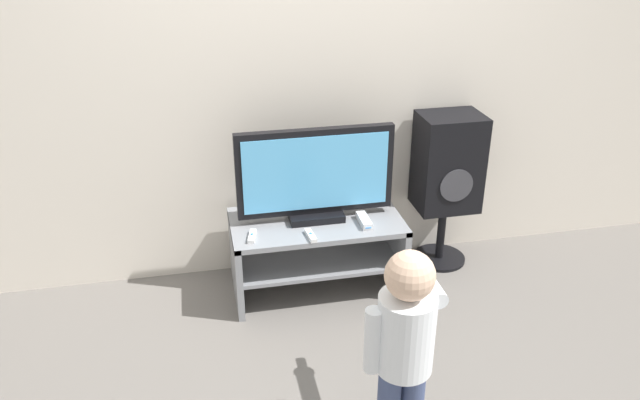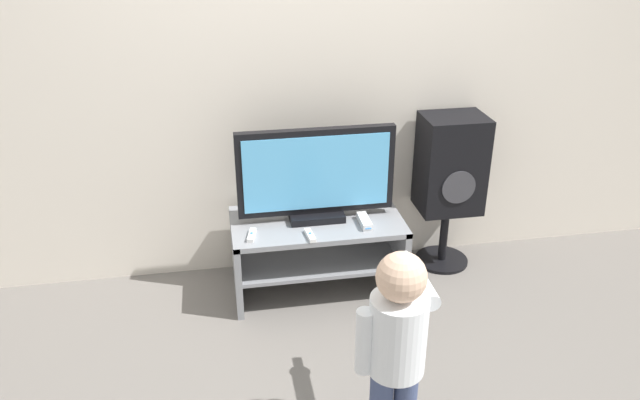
{
  "view_description": "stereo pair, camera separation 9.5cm",
  "coord_description": "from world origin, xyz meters",
  "px_view_note": "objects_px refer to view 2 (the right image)",
  "views": [
    {
      "loc": [
        -0.62,
        -2.79,
        2.08
      ],
      "look_at": [
        0.0,
        0.15,
        0.62
      ],
      "focal_mm": 35.0,
      "sensor_mm": 36.0,
      "label": 1
    },
    {
      "loc": [
        -0.53,
        -2.81,
        2.08
      ],
      "look_at": [
        0.0,
        0.15,
        0.62
      ],
      "focal_mm": 35.0,
      "sensor_mm": 36.0,
      "label": 2
    }
  ],
  "objects_px": {
    "television": "(316,176)",
    "speaker_tower": "(450,168)",
    "child": "(397,334)",
    "remote_primary": "(252,235)",
    "game_console": "(364,221)",
    "remote_secondary": "(310,235)"
  },
  "relations": [
    {
      "from": "child",
      "to": "speaker_tower",
      "type": "distance_m",
      "value": 1.5
    },
    {
      "from": "game_console",
      "to": "speaker_tower",
      "type": "xyz_separation_m",
      "value": [
        0.58,
        0.24,
        0.18
      ]
    },
    {
      "from": "remote_primary",
      "to": "remote_secondary",
      "type": "height_order",
      "value": "same"
    },
    {
      "from": "speaker_tower",
      "to": "game_console",
      "type": "bearing_deg",
      "value": -157.23
    },
    {
      "from": "game_console",
      "to": "remote_primary",
      "type": "xyz_separation_m",
      "value": [
        -0.63,
        -0.04,
        -0.01
      ]
    },
    {
      "from": "speaker_tower",
      "to": "remote_primary",
      "type": "bearing_deg",
      "value": -167.05
    },
    {
      "from": "television",
      "to": "game_console",
      "type": "bearing_deg",
      "value": -26.45
    },
    {
      "from": "television",
      "to": "remote_primary",
      "type": "bearing_deg",
      "value": -156.99
    },
    {
      "from": "game_console",
      "to": "remote_secondary",
      "type": "xyz_separation_m",
      "value": [
        -0.32,
        -0.09,
        -0.01
      ]
    },
    {
      "from": "television",
      "to": "child",
      "type": "xyz_separation_m",
      "value": [
        0.12,
        -1.2,
        -0.17
      ]
    },
    {
      "from": "child",
      "to": "speaker_tower",
      "type": "xyz_separation_m",
      "value": [
        0.71,
        1.32,
        0.11
      ]
    },
    {
      "from": "television",
      "to": "game_console",
      "type": "relative_size",
      "value": 5.0
    },
    {
      "from": "remote_primary",
      "to": "speaker_tower",
      "type": "relative_size",
      "value": 0.14
    },
    {
      "from": "game_console",
      "to": "speaker_tower",
      "type": "bearing_deg",
      "value": 22.77
    },
    {
      "from": "remote_secondary",
      "to": "child",
      "type": "relative_size",
      "value": 0.15
    },
    {
      "from": "remote_secondary",
      "to": "child",
      "type": "bearing_deg",
      "value": -79.21
    },
    {
      "from": "remote_primary",
      "to": "remote_secondary",
      "type": "relative_size",
      "value": 1.01
    },
    {
      "from": "remote_primary",
      "to": "child",
      "type": "distance_m",
      "value": 1.15
    },
    {
      "from": "remote_primary",
      "to": "speaker_tower",
      "type": "bearing_deg",
      "value": 12.95
    },
    {
      "from": "television",
      "to": "game_console",
      "type": "xyz_separation_m",
      "value": [
        0.25,
        -0.12,
        -0.24
      ]
    },
    {
      "from": "speaker_tower",
      "to": "child",
      "type": "bearing_deg",
      "value": -118.28
    },
    {
      "from": "television",
      "to": "speaker_tower",
      "type": "relative_size",
      "value": 0.91
    }
  ]
}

